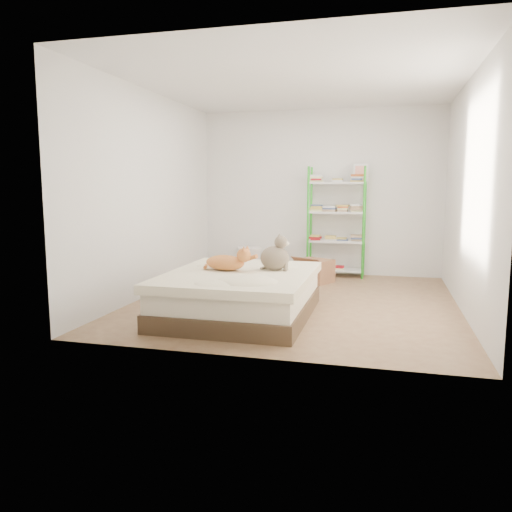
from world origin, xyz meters
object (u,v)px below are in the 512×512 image
(orange_cat, at_px, (225,261))
(grey_cat, at_px, (275,253))
(shelf_unit, at_px, (337,220))
(white_bin, at_px, (249,260))
(bed, at_px, (240,294))
(cardboard_box, at_px, (314,271))

(orange_cat, distance_m, grey_cat, 0.55)
(shelf_unit, height_order, white_bin, shelf_unit)
(shelf_unit, bearing_deg, white_bin, -178.74)
(white_bin, bearing_deg, bed, -76.73)
(grey_cat, xyz_separation_m, shelf_unit, (0.43, 2.50, 0.20))
(bed, xyz_separation_m, grey_cat, (0.33, 0.21, 0.43))
(bed, xyz_separation_m, shelf_unit, (0.77, 2.71, 0.64))
(shelf_unit, distance_m, cardboard_box, 0.95)
(bed, relative_size, cardboard_box, 3.01)
(bed, height_order, grey_cat, grey_cat)
(bed, relative_size, shelf_unit, 1.09)
(shelf_unit, relative_size, white_bin, 4.02)
(orange_cat, bearing_deg, shelf_unit, 78.43)
(cardboard_box, bearing_deg, orange_cat, -81.46)
(bed, height_order, orange_cat, orange_cat)
(orange_cat, height_order, grey_cat, grey_cat)
(orange_cat, height_order, white_bin, orange_cat)
(orange_cat, bearing_deg, bed, -10.09)
(grey_cat, relative_size, shelf_unit, 0.22)
(orange_cat, relative_size, shelf_unit, 0.31)
(cardboard_box, height_order, white_bin, white_bin)
(cardboard_box, relative_size, white_bin, 1.45)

